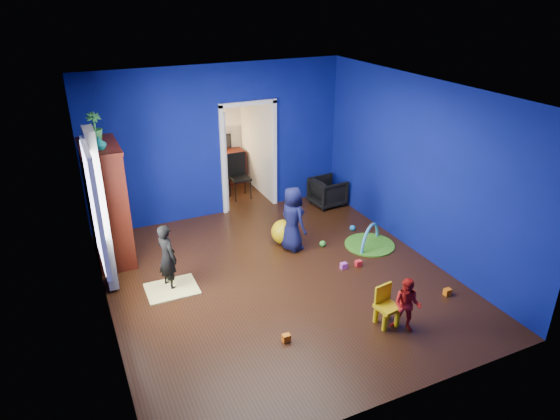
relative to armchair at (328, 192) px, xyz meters
name	(u,v)px	position (x,y,z in m)	size (l,w,h in m)	color
floor	(280,280)	(-2.10, -2.20, -0.29)	(5.00, 5.50, 0.01)	black
ceiling	(280,91)	(-2.10, -2.20, 2.61)	(5.00, 5.50, 0.01)	white
wall_back	(219,143)	(-2.10, 0.55, 1.16)	(5.00, 0.02, 2.90)	navy
wall_front	(398,292)	(-2.10, -4.95, 1.16)	(5.00, 0.02, 2.90)	navy
wall_left	(97,226)	(-4.60, -2.20, 1.16)	(0.02, 5.50, 2.90)	navy
wall_right	(419,169)	(0.40, -2.20, 1.16)	(0.02, 5.50, 2.90)	navy
alcove	(233,137)	(-1.50, 1.42, 0.96)	(1.00, 1.75, 2.50)	silver
armchair	(328,192)	(0.00, 0.00, 0.00)	(0.61, 0.63, 0.58)	black
child_black	(167,257)	(-3.69, -1.68, 0.23)	(0.38, 0.25, 1.03)	black
child_navy	(293,219)	(-1.48, -1.39, 0.28)	(0.55, 0.36, 1.13)	#0E1435
toddler_red	(407,305)	(-1.11, -4.00, 0.10)	(0.37, 0.29, 0.77)	red
vase	(99,143)	(-4.31, -0.70, 1.77)	(0.20, 0.20, 0.20)	#0C5D60
potted_plant	(94,127)	(-4.31, -0.18, 1.89)	(0.25, 0.25, 0.44)	green
tv_armoire	(107,204)	(-4.31, -0.40, 0.69)	(0.58, 1.14, 1.96)	#3D130A
crt_tv	(109,201)	(-4.27, -0.40, 0.73)	(0.46, 0.70, 0.54)	silver
yellow_blanket	(172,289)	(-3.69, -1.78, -0.27)	(0.75, 0.60, 0.03)	#F2E07A
hopper_ball	(284,232)	(-1.53, -1.14, -0.07)	(0.44, 0.44, 0.44)	yellow
kid_chair	(387,308)	(-1.26, -3.80, -0.04)	(0.28, 0.28, 0.50)	yellow
play_mat	(370,245)	(-0.20, -1.85, -0.28)	(0.87, 0.87, 0.02)	green
toy_arch	(370,244)	(-0.20, -1.85, -0.27)	(0.78, 0.78, 0.05)	#3F8CD8
window_left	(93,208)	(-4.58, -1.85, 1.26)	(0.03, 0.95, 1.55)	white
curtain	(101,211)	(-4.47, -1.30, 0.96)	(0.14, 0.42, 2.40)	slate
doorway	(249,158)	(-1.50, 0.55, 0.76)	(1.16, 0.10, 2.10)	white
study_desk	(225,167)	(-1.50, 2.06, 0.09)	(0.88, 0.44, 0.75)	#3D140A
desk_monitor	(222,142)	(-1.50, 2.18, 0.66)	(0.40, 0.05, 0.32)	black
desk_lamp	(211,145)	(-1.78, 2.12, 0.64)	(0.14, 0.14, 0.14)	#FFD88C
folding_chair	(240,178)	(-1.50, 1.10, 0.17)	(0.40, 0.40, 0.92)	black
book_shelf	(220,94)	(-1.50, 2.17, 1.73)	(0.88, 0.24, 0.04)	white
toy_0	(358,263)	(-0.77, -2.36, -0.24)	(0.10, 0.08, 0.10)	red
toy_1	(352,228)	(-0.16, -1.23, -0.23)	(0.11, 0.11, 0.11)	#248CCD
toy_2	(286,338)	(-2.63, -3.56, -0.24)	(0.10, 0.08, 0.10)	orange
toy_3	(323,243)	(-0.97, -1.53, -0.23)	(0.11, 0.11, 0.11)	green
toy_4	(344,266)	(-1.03, -2.33, -0.24)	(0.10, 0.08, 0.10)	#CA4BC1
toy_5	(447,292)	(-0.03, -3.61, -0.24)	(0.10, 0.08, 0.10)	orange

